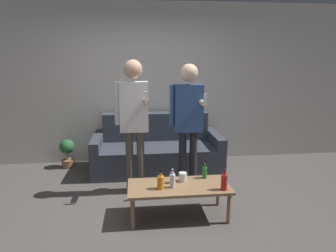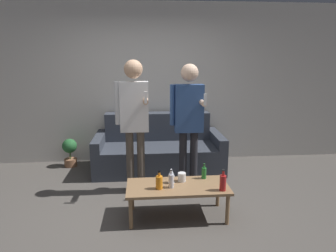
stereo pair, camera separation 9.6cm
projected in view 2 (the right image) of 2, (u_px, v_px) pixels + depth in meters
The scene contains 13 objects.
ground_plane at pixel (148, 217), 3.43m from camera, with size 16.00×16.00×0.00m, color #514C47.
wall_back at pixel (144, 84), 5.14m from camera, with size 8.00×0.06×2.70m.
couch at pixel (159, 150), 4.92m from camera, with size 2.03×0.94×0.88m.
coffee_table at pixel (178, 189), 3.37m from camera, with size 1.14×0.52×0.38m.
bottle_orange at pixel (204, 173), 3.55m from camera, with size 0.06×0.06×0.18m.
bottle_green at pixel (159, 182), 3.26m from camera, with size 0.08×0.08×0.20m.
bottle_dark at pixel (171, 180), 3.29m from camera, with size 0.06×0.06×0.21m.
bottle_yellow at pixel (223, 182), 3.22m from camera, with size 0.07×0.07×0.24m.
wine_glass_near at pixel (171, 173), 3.41m from camera, with size 0.08×0.08×0.18m.
cup_on_table at pixel (182, 177), 3.47m from camera, with size 0.09×0.09×0.10m.
person_standing_left at pixel (134, 114), 3.84m from camera, with size 0.43×0.43×1.76m.
person_standing_right at pixel (189, 116), 3.92m from camera, with size 0.44×0.43×1.71m.
potted_plant at pixel (70, 151), 5.00m from camera, with size 0.24×0.24×0.48m.
Camera 2 is at (-0.03, -3.12, 1.77)m, focal length 32.00 mm.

